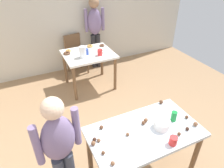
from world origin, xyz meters
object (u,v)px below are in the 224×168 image
chair_far_table (75,52)px  pitcher_far (83,52)px  dining_table_near (144,138)px  soda_can (174,116)px  person_adult_far (95,28)px  dining_table_far (89,59)px  mixing_bowl (162,124)px  person_girl_near (60,148)px

chair_far_table → pitcher_far: 0.95m
dining_table_near → soda_can: (0.39, 0.00, 0.17)m
chair_far_table → person_adult_far: (0.51, 0.01, 0.48)m
dining_table_far → pitcher_far: pitcher_far is taller
dining_table_far → soda_can: bearing=-83.6°
dining_table_near → mixing_bowl: 0.25m
person_girl_near → soda_can: (1.29, -0.08, -0.04)m
chair_far_table → person_girl_near: 3.06m
dining_table_near → mixing_bowl: bearing=-9.6°
pitcher_far → dining_table_near: bearing=-89.8°
dining_table_near → chair_far_table: bearing=88.5°
mixing_bowl → pitcher_far: pitcher_far is taller
chair_far_table → pitcher_far: size_ratio=4.14×
dining_table_far → mixing_bowl: 2.24m
soda_can → dining_table_far: bearing=96.4°
dining_table_near → dining_table_far: (0.14, 2.20, -0.01)m
pitcher_far → person_girl_near: bearing=-114.1°
dining_table_near → person_girl_near: size_ratio=0.87×
person_adult_far → soda_can: person_adult_far is taller
chair_far_table → person_adult_far: 0.70m
chair_far_table → person_adult_far: bearing=0.9°
chair_far_table → pitcher_far: (-0.08, -0.88, 0.36)m
soda_can → mixing_bowl: bearing=-169.4°
dining_table_near → dining_table_far: bearing=86.3°
person_adult_far → chair_far_table: bearing=-179.1°
soda_can → dining_table_near: bearing=-179.8°
dining_table_near → person_adult_far: (0.59, 2.96, 0.33)m
chair_far_table → soda_can: (0.31, -2.95, 0.31)m
person_adult_far → pitcher_far: 1.08m
dining_table_near → chair_far_table: 2.96m
dining_table_far → soda_can: (0.25, -2.20, 0.18)m
dining_table_far → chair_far_table: (-0.06, 0.75, -0.14)m
person_girl_near → soda_can: size_ratio=11.71×
dining_table_near → dining_table_far: same height
soda_can → pitcher_far: bearing=100.8°
pitcher_far → dining_table_far: bearing=40.2°
dining_table_far → mixing_bowl: bearing=-88.5°
dining_table_near → soda_can: bearing=0.2°
person_girl_near → dining_table_far: bearing=63.8°
person_girl_near → pitcher_far: 2.19m
dining_table_near → person_girl_near: person_girl_near is taller
mixing_bowl → soda_can: (0.19, 0.04, 0.02)m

